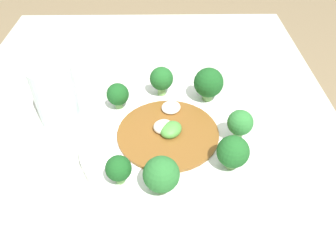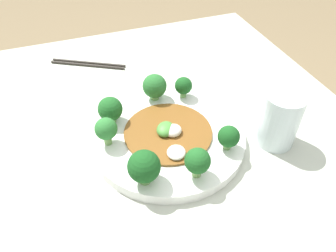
% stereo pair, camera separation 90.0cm
% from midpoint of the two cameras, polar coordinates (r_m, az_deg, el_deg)
% --- Properties ---
extents(table, '(1.08, 0.79, 0.75)m').
position_cam_midpoint_polar(table, '(0.85, -12.91, -46.76)').
color(table, '#B7BCAD').
rests_on(table, ground_plane).
extents(plate, '(0.32, 0.32, 0.02)m').
position_cam_midpoint_polar(plate, '(0.46, -15.37, -48.77)').
color(plate, white).
rests_on(plate, table).
extents(broccoli_east, '(0.05, 0.05, 0.06)m').
position_cam_midpoint_polar(broccoli_east, '(0.44, -27.67, -63.75)').
color(broccoli_east, '#7AAD5B').
rests_on(broccoli_east, plate).
extents(broccoli_north, '(0.04, 0.04, 0.06)m').
position_cam_midpoint_polar(broccoli_north, '(0.40, 9.62, -51.44)').
color(broccoli_north, '#7AAD5B').
rests_on(broccoli_north, plate).
extents(broccoli_northeast, '(0.05, 0.05, 0.06)m').
position_cam_midpoint_polar(broccoli_northeast, '(0.42, 5.98, -60.23)').
color(broccoli_northeast, '#70A356').
rests_on(broccoli_northeast, plate).
extents(broccoli_southwest, '(0.04, 0.04, 0.05)m').
position_cam_midpoint_polar(broccoli_southwest, '(0.45, -28.83, -35.60)').
color(broccoli_southwest, '#70A356').
rests_on(broccoli_southwest, plate).
extents(broccoli_west, '(0.05, 0.05, 0.06)m').
position_cam_midpoint_polar(broccoli_west, '(0.43, -15.00, -32.36)').
color(broccoli_west, '#7AAD5B').
rests_on(broccoli_west, plate).
extents(broccoli_southeast, '(0.04, 0.04, 0.05)m').
position_cam_midpoint_polar(broccoli_southeast, '(0.45, -39.82, -57.99)').
color(broccoli_southeast, '#70A356').
rests_on(broccoli_southeast, plate).
extents(broccoli_northwest, '(0.06, 0.06, 0.07)m').
position_cam_midpoint_polar(broccoli_northwest, '(0.41, -0.13, -35.47)').
color(broccoli_northwest, '#70A356').
rests_on(broccoli_northwest, plate).
extents(stirfry_center, '(0.18, 0.18, 0.02)m').
position_cam_midpoint_polar(stirfry_center, '(0.44, -15.69, -48.09)').
color(stirfry_center, brown).
rests_on(stirfry_center, plate).
extents(drinking_glass, '(0.08, 0.08, 0.12)m').
position_cam_midpoint_polar(drinking_glass, '(0.50, -43.20, -31.51)').
color(drinking_glass, silver).
rests_on(drinking_glass, table).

